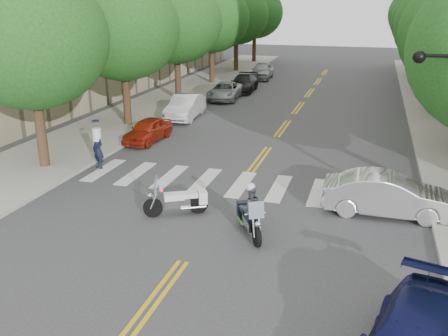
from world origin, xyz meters
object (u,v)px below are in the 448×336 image
at_px(motorcycle_police, 250,211).
at_px(officer_standing, 98,149).
at_px(convertible, 388,195).
at_px(motorcycle_parked, 181,201).

bearing_deg(motorcycle_police, officer_standing, -57.69).
relative_size(motorcycle_police, convertible, 0.45).
bearing_deg(motorcycle_parked, convertible, -102.85).
bearing_deg(convertible, motorcycle_parked, 106.05).
bearing_deg(motorcycle_police, convertible, -174.54).
bearing_deg(convertible, motorcycle_police, 123.59).
xyz_separation_m(motorcycle_parked, officer_standing, (-5.27, 3.58, 0.37)).
relative_size(motorcycle_police, motorcycle_parked, 0.97).
xyz_separation_m(motorcycle_police, officer_standing, (-7.89, 4.39, 0.10)).
bearing_deg(officer_standing, motorcycle_parked, -6.42).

